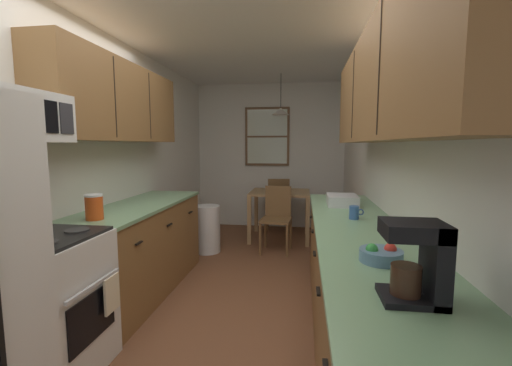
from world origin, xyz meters
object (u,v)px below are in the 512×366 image
Objects in this scene: trash_bin at (207,229)px; table_serving_bowl at (276,189)px; dining_chair_near at (277,215)px; mug_by_coffeemaker at (354,213)px; coffee_maker at (421,260)px; fruit_bowl at (381,254)px; dish_rack at (342,200)px; microwave_over_range at (14,116)px; stove_range at (45,306)px; storage_canister at (94,207)px; dining_chair_far at (278,201)px; dining_table at (280,199)px.

trash_bin is 1.30m from table_serving_bowl.
mug_by_coffeemaker is at bearing -68.56° from dining_chair_near.
coffee_maker reaches higher than fruit_bowl.
mug_by_coffeemaker is at bearing -87.59° from dish_rack.
fruit_bowl is at bearing -3.20° from microwave_over_range.
table_serving_bowl is at bearing 71.32° from stove_range.
dining_chair_near is at bearing 103.42° from coffee_maker.
trash_bin is at bearing 146.12° from dish_rack.
trash_bin is 2.16m from storage_canister.
dining_chair_far is at bearing 100.74° from coffee_maker.
dining_chair_far is 8.06× the size of mug_by_coffeemaker.
dish_rack is (-0.01, 1.57, 0.01)m from fruit_bowl.
dining_chair_near is 4.31× the size of fruit_bowl.
dish_rack is 1.68× the size of table_serving_bowl.
dining_chair_far is at bearing 107.52° from dish_rack.
table_serving_bowl is (-0.01, -0.55, 0.29)m from dining_chair_far.
stove_range is 2.60m from trash_bin.
microwave_over_range is 3.78m from dining_table.
stove_range is at bearing -143.49° from dish_rack.
dining_table reaches higher than trash_bin.
coffee_maker is 4.07m from table_serving_bowl.
table_serving_bowl is at bearing -90.69° from dining_chair_far.
dining_chair_far is at bearing 72.15° from microwave_over_range.
dish_rack is 2.14m from table_serving_bowl.
stove_range reaches higher than dining_chair_far.
storage_canister is (-1.17, -3.43, 0.50)m from dining_chair_far.
stove_range reaches higher than dining_table.
microwave_over_range is 3.29m from dining_chair_near.
dish_rack is at bearing -72.48° from dining_chair_far.
dish_rack reaches higher than trash_bin.
microwave_over_range is at bearing -110.36° from table_serving_bowl.
mug_by_coffeemaker is (0.82, -3.13, 0.45)m from dining_chair_far.
dining_chair_far is (-0.07, 1.21, 0.00)m from dining_chair_near.
stove_range is at bearing -106.35° from dining_chair_far.
storage_canister is at bearing 78.92° from microwave_over_range.
dish_rack is (1.97, 0.90, -0.05)m from storage_canister.
microwave_over_range is 1.94× the size of coffee_maker.
coffee_maker is 2.67× the size of mug_by_coffeemaker.
microwave_over_range reaches higher than fruit_bowl.
mug_by_coffeemaker is (1.99, 0.85, 0.48)m from stove_range.
dining_table is at bearing 101.38° from coffee_maker.
dish_rack reaches higher than fruit_bowl.
dining_chair_far reaches higher than table_serving_bowl.
stove_range is 3.64m from table_serving_bowl.
coffee_maker is at bearing -77.74° from table_serving_bowl.
storage_canister is at bearing -171.51° from mug_by_coffeemaker.
coffee_maker is 0.44m from fruit_bowl.
microwave_over_range is at bearing 179.97° from stove_range.
stove_range is 3.69× the size of coffee_maker.
stove_range is at bearing -110.12° from dining_table.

